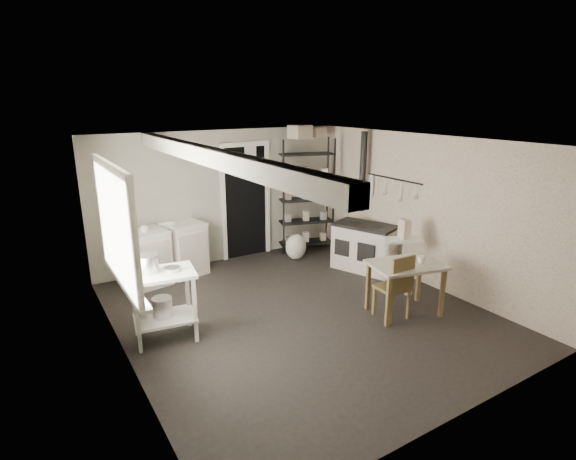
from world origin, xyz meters
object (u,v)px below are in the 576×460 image
chair (392,283)px  flour_sack (296,246)px  work_table (405,287)px  base_cabinets (166,252)px  prep_table (164,308)px  stockpot (148,266)px  stove (364,245)px  shelf_rack (306,201)px

chair → flour_sack: size_ratio=1.94×
flour_sack → work_table: bearing=-88.0°
flour_sack → base_cabinets: bearing=172.1°
prep_table → stockpot: size_ratio=3.23×
prep_table → stove: size_ratio=0.86×
work_table → chair: size_ratio=1.05×
shelf_rack → prep_table: bearing=-132.8°
prep_table → shelf_rack: size_ratio=0.41×
shelf_rack → flour_sack: bearing=-123.4°
shelf_rack → chair: shelf_rack is taller
prep_table → chair: (2.71, -1.02, 0.08)m
stockpot → flour_sack: stockpot is taller
stove → stockpot: bearing=165.2°
prep_table → stove: bearing=8.1°
stove → shelf_rack: bearing=77.7°
stockpot → base_cabinets: size_ratio=0.20×
chair → flour_sack: (0.14, 2.55, -0.24)m
base_cabinets → stove: base_cabinets is taller
shelf_rack → flour_sack: shelf_rack is taller
shelf_rack → flour_sack: (-0.48, -0.39, -0.71)m
stove → work_table: 1.65m
shelf_rack → stove: size_ratio=2.11×
prep_table → work_table: prep_table is taller
work_table → flour_sack: (-0.09, 2.56, -0.14)m
chair → work_table: bearing=0.4°
prep_table → stockpot: bearing=149.4°
stove → work_table: bearing=-133.4°
shelf_rack → base_cabinets: bearing=-161.3°
chair → flour_sack: chair is taller
shelf_rack → chair: size_ratio=2.35×
stockpot → stove: bearing=6.6°
shelf_rack → work_table: size_ratio=2.25×
stockpot → shelf_rack: (3.46, 1.85, 0.01)m
flour_sack → stove: bearing=-55.6°
prep_table → chair: chair is taller
shelf_rack → work_table: shelf_rack is taller
stockpot → shelf_rack: size_ratio=0.13×
flour_sack → chair: bearing=-93.1°
prep_table → flour_sack: 3.24m
chair → stockpot: bearing=160.7°
stockpot → work_table: (3.07, -1.10, -0.56)m
stove → chair: (-0.84, -1.52, 0.04)m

